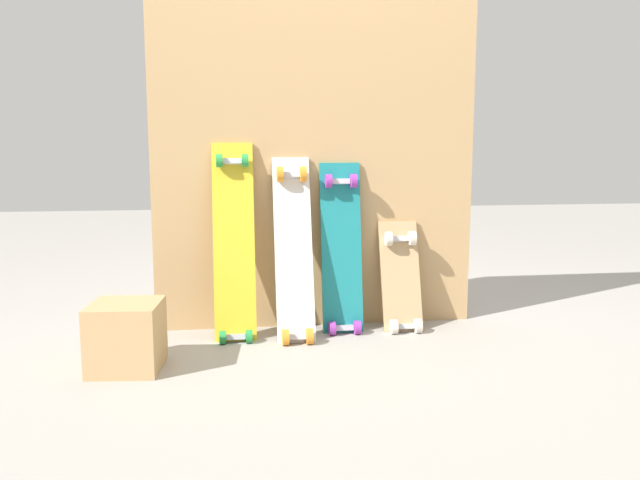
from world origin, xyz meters
TOP-DOWN VIEW (x-y plane):
  - ground_plane at (0.00, 0.00)m, footprint 12.00×12.00m
  - plywood_wall_panel at (0.00, 0.07)m, footprint 1.53×0.04m
  - skateboard_yellow at (-0.39, -0.07)m, footprint 0.19×0.27m
  - skateboard_white at (-0.12, -0.11)m, footprint 0.17×0.34m
  - skateboard_teal at (0.11, -0.04)m, footprint 0.19×0.21m
  - skateboard_natural at (0.39, -0.06)m, footprint 0.19×0.23m
  - wooden_crate at (-0.82, -0.47)m, footprint 0.29×0.29m

SIDE VIEW (x-z plane):
  - ground_plane at x=0.00m, z-range 0.00..0.00m
  - wooden_crate at x=-0.82m, z-range 0.00..0.26m
  - skateboard_natural at x=0.39m, z-range -0.06..0.51m
  - skateboard_teal at x=0.11m, z-range -0.06..0.79m
  - skateboard_white at x=-0.12m, z-range -0.06..0.81m
  - skateboard_yellow at x=-0.39m, z-range -0.07..0.88m
  - plywood_wall_panel at x=0.00m, z-range 0.00..1.78m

